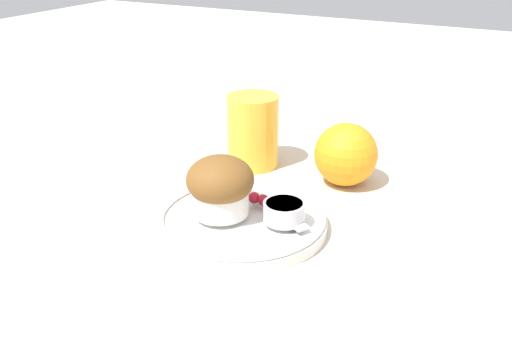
# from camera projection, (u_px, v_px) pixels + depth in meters

# --- Properties ---
(ground_plane) EXTENTS (3.00, 3.00, 0.00)m
(ground_plane) POSITION_uv_depth(u_px,v_px,m) (245.00, 226.00, 0.68)
(ground_plane) COLOR beige
(plate) EXTENTS (0.20, 0.20, 0.02)m
(plate) POSITION_uv_depth(u_px,v_px,m) (239.00, 220.00, 0.67)
(plate) COLOR white
(plate) RESTS_ON ground_plane
(muffin) EXTENTS (0.08, 0.08, 0.07)m
(muffin) POSITION_uv_depth(u_px,v_px,m) (220.00, 186.00, 0.65)
(muffin) COLOR silver
(muffin) RESTS_ON plate
(cream_ramekin) EXTENTS (0.05, 0.05, 0.02)m
(cream_ramekin) POSITION_uv_depth(u_px,v_px,m) (283.00, 212.00, 0.64)
(cream_ramekin) COLOR silver
(cream_ramekin) RESTS_ON plate
(berry_pair) EXTENTS (0.03, 0.01, 0.01)m
(berry_pair) POSITION_uv_depth(u_px,v_px,m) (258.00, 199.00, 0.68)
(berry_pair) COLOR #B7192D
(berry_pair) RESTS_ON plate
(butter_knife) EXTENTS (0.15, 0.10, 0.00)m
(butter_knife) POSITION_uv_depth(u_px,v_px,m) (263.00, 200.00, 0.69)
(butter_knife) COLOR silver
(butter_knife) RESTS_ON plate
(orange_fruit) EXTENTS (0.09, 0.09, 0.09)m
(orange_fruit) POSITION_uv_depth(u_px,v_px,m) (346.00, 154.00, 0.77)
(orange_fruit) COLOR orange
(orange_fruit) RESTS_ON ground_plane
(juice_glass) EXTENTS (0.08, 0.08, 0.10)m
(juice_glass) POSITION_uv_depth(u_px,v_px,m) (253.00, 131.00, 0.82)
(juice_glass) COLOR gold
(juice_glass) RESTS_ON ground_plane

